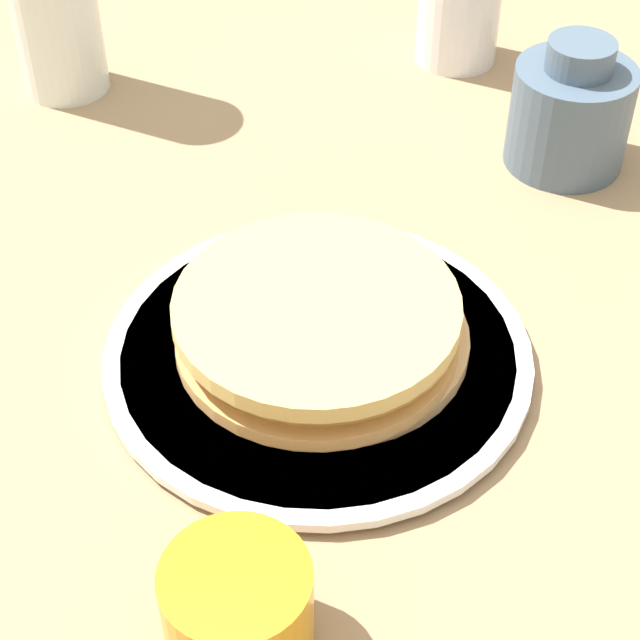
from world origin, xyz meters
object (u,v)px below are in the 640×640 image
(cream_jug, at_px, (570,112))
(pancake_stack, at_px, (319,322))
(plate, at_px, (320,355))
(juice_glass, at_px, (238,609))

(cream_jug, bearing_deg, pancake_stack, 58.02)
(plate, distance_m, cream_jug, 0.32)
(plate, height_order, juice_glass, juice_glass)
(pancake_stack, relative_size, juice_glass, 2.52)
(juice_glass, distance_m, cream_jug, 0.52)
(plate, xyz_separation_m, pancake_stack, (0.00, -0.00, 0.03))
(pancake_stack, height_order, cream_jug, cream_jug)
(plate, relative_size, cream_jug, 2.62)
(pancake_stack, xyz_separation_m, juice_glass, (0.01, 0.22, -0.01))
(pancake_stack, distance_m, juice_glass, 0.22)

